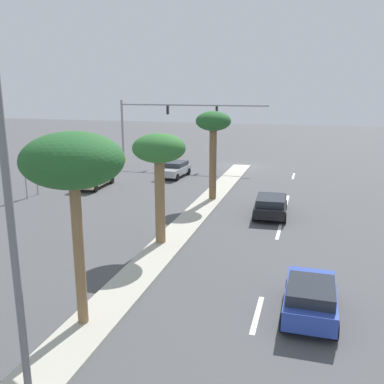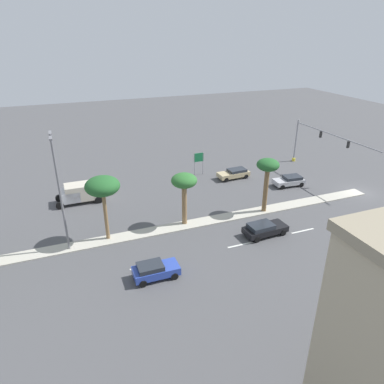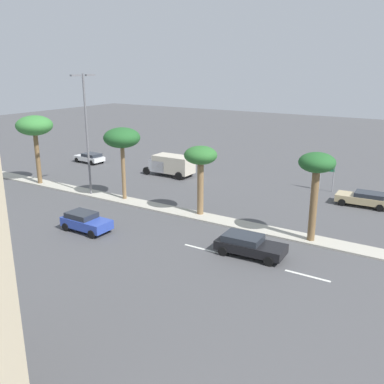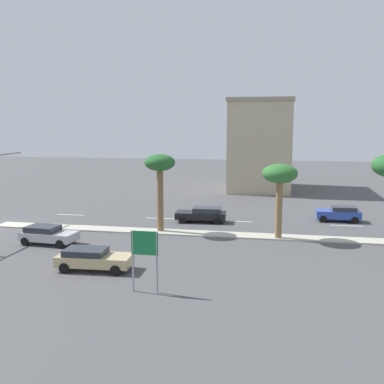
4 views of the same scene
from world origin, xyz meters
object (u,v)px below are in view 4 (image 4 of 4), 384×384
sedan_silver_left (48,234)px  sedan_blue_inboard (339,213)px  directional_road_sign (145,249)px  commercial_building (261,145)px  palm_tree_rear (280,177)px  sedan_tan_front (93,258)px  sedan_black_center (202,214)px  palm_tree_near (160,168)px

sedan_silver_left → sedan_blue_inboard: bearing=119.2°
directional_road_sign → commercial_building: 41.74m
palm_tree_rear → sedan_tan_front: palm_tree_rear is taller
palm_tree_rear → sedan_black_center: bearing=-126.6°
sedan_blue_inboard → sedan_black_center: bearing=-77.9°
sedan_silver_left → commercial_building: bearing=156.5°
directional_road_sign → palm_tree_near: size_ratio=0.52×
directional_road_sign → palm_tree_near: palm_tree_near is taller
sedan_blue_inboard → commercial_building: bearing=-158.5°
sedan_tan_front → sedan_blue_inboard: (-17.71, 16.72, 0.04)m
palm_tree_near → palm_tree_rear: bearing=86.6°
palm_tree_rear → sedan_black_center: 9.52m
directional_road_sign → palm_tree_rear: size_ratio=0.58×
directional_road_sign → sedan_black_center: size_ratio=0.71×
directional_road_sign → sedan_black_center: 18.13m
palm_tree_near → sedan_black_center: bearing=148.4°
directional_road_sign → sedan_black_center: (-18.06, 0.06, -1.64)m
commercial_building → sedan_black_center: 24.29m
directional_road_sign → sedan_blue_inboard: bearing=149.0°
palm_tree_near → commercial_building: bearing=165.7°
palm_tree_near → sedan_silver_left: (5.36, -7.32, -4.65)m
directional_road_sign → sedan_tan_front: 5.47m
commercial_building → sedan_black_center: commercial_building is taller
commercial_building → sedan_tan_front: (38.33, -8.60, -5.42)m
directional_road_sign → sedan_blue_inboard: 24.24m
commercial_building → palm_tree_rear: bearing=5.2°
directional_road_sign → sedan_tan_front: size_ratio=0.72×
sedan_tan_front → sedan_black_center: (-15.05, 4.31, 0.01)m
palm_tree_rear → directional_road_sign: bearing=-28.2°
palm_tree_rear → palm_tree_near: bearing=-93.4°
commercial_building → sedan_blue_inboard: bearing=21.5°
palm_tree_near → sedan_silver_left: 10.19m
palm_tree_near → sedan_blue_inboard: 17.44m
sedan_tan_front → sedan_silver_left: 7.75m
sedan_tan_front → sedan_black_center: 15.65m
commercial_building → palm_tree_near: 28.72m
palm_tree_near → sedan_tan_front: (10.51, -1.52, -4.66)m
palm_tree_near → sedan_black_center: palm_tree_near is taller
palm_tree_near → palm_tree_rear: (0.58, 9.67, -0.50)m
commercial_building → sedan_blue_inboard: commercial_building is taller
sedan_silver_left → palm_tree_near: bearing=126.2°
sedan_tan_front → sedan_blue_inboard: size_ratio=1.18×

